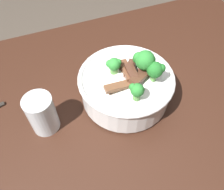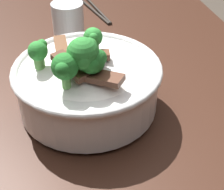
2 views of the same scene
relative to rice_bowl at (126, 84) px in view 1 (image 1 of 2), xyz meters
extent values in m
plane|color=#4C4238|center=(0.00, -0.03, -0.84)|extent=(10.00, 10.00, 0.00)
cube|color=#381E14|center=(0.00, -0.03, -0.08)|extent=(1.18, 0.83, 0.04)
cube|color=#381E14|center=(0.51, 0.31, -0.47)|extent=(0.08, 0.08, 0.75)
cylinder|color=white|center=(0.00, 0.00, -0.06)|extent=(0.11, 0.11, 0.01)
cylinder|color=white|center=(0.00, 0.00, -0.01)|extent=(0.23, 0.23, 0.07)
torus|color=white|center=(0.00, 0.00, 0.02)|extent=(0.24, 0.24, 0.01)
ellipsoid|color=white|center=(0.00, 0.00, 0.01)|extent=(0.19, 0.19, 0.06)
cube|color=#4C2B1E|center=(0.01, 0.00, 0.05)|extent=(0.05, 0.05, 0.02)
cube|color=#563323|center=(0.06, 0.01, 0.04)|extent=(0.06, 0.07, 0.01)
cube|color=brown|center=(-0.04, -0.03, 0.04)|extent=(0.07, 0.02, 0.01)
cube|color=brown|center=(0.00, 0.00, 0.05)|extent=(0.03, 0.07, 0.01)
cube|color=#4C2B1E|center=(0.01, -0.01, 0.05)|extent=(0.02, 0.05, 0.02)
cube|color=#4C2B1E|center=(0.00, -0.01, 0.04)|extent=(0.02, 0.07, 0.01)
cube|color=#563323|center=(0.03, -0.03, 0.05)|extent=(0.07, 0.05, 0.02)
cylinder|color=#5B9947|center=(-0.01, -0.07, 0.04)|extent=(0.02, 0.02, 0.02)
sphere|color=#2D8433|center=(-0.01, -0.07, 0.06)|extent=(0.03, 0.03, 0.03)
sphere|color=#2D8433|center=(0.00, -0.07, 0.06)|extent=(0.01, 0.01, 0.01)
sphere|color=#2D8433|center=(-0.02, -0.06, 0.06)|extent=(0.02, 0.02, 0.02)
cylinder|color=#6BA84C|center=(0.04, 0.00, 0.04)|extent=(0.02, 0.02, 0.02)
sphere|color=#237028|center=(0.04, 0.00, 0.06)|extent=(0.04, 0.04, 0.04)
sphere|color=#237028|center=(0.06, 0.00, 0.06)|extent=(0.02, 0.02, 0.02)
sphere|color=#237028|center=(0.03, 0.01, 0.06)|extent=(0.02, 0.02, 0.02)
cylinder|color=#5B9947|center=(-0.03, 0.02, 0.04)|extent=(0.02, 0.02, 0.02)
sphere|color=green|center=(-0.03, 0.02, 0.06)|extent=(0.03, 0.03, 0.03)
sphere|color=green|center=(-0.02, 0.02, 0.07)|extent=(0.02, 0.02, 0.02)
sphere|color=green|center=(-0.03, 0.02, 0.06)|extent=(0.02, 0.02, 0.02)
cylinder|color=#5B9947|center=(0.05, -0.04, 0.04)|extent=(0.01, 0.01, 0.02)
sphere|color=#237028|center=(0.05, -0.04, 0.06)|extent=(0.04, 0.04, 0.04)
sphere|color=#237028|center=(0.07, -0.04, 0.07)|extent=(0.02, 0.02, 0.02)
sphere|color=#237028|center=(0.05, -0.03, 0.06)|extent=(0.02, 0.02, 0.02)
cylinder|color=#5B9947|center=(0.04, -0.01, 0.04)|extent=(0.02, 0.02, 0.03)
sphere|color=#2D8433|center=(0.04, -0.01, 0.07)|extent=(0.05, 0.05, 0.05)
sphere|color=#2D8433|center=(0.06, -0.01, 0.07)|extent=(0.02, 0.02, 0.02)
sphere|color=#2D8433|center=(0.03, 0.00, 0.08)|extent=(0.02, 0.02, 0.02)
cylinder|color=white|center=(-0.22, 0.00, -0.06)|extent=(0.06, 0.06, 0.00)
cylinder|color=white|center=(-0.22, 0.00, -0.01)|extent=(0.07, 0.07, 0.10)
cylinder|color=silver|center=(-0.22, 0.00, -0.03)|extent=(0.06, 0.06, 0.05)
camera|label=1|loc=(-0.18, -0.33, 0.43)|focal=36.08mm
camera|label=2|loc=(0.46, -0.06, 0.32)|focal=55.21mm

